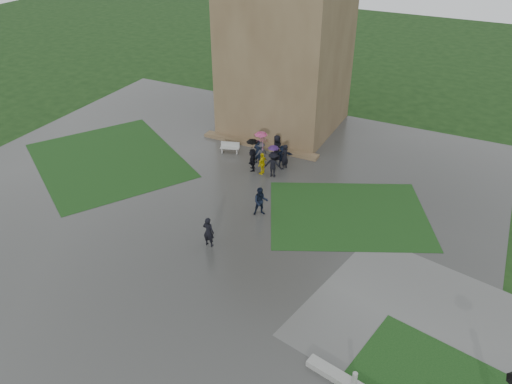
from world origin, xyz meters
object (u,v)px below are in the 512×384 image
at_px(tower, 288,7).
at_px(pedestrian_mid, 261,201).
at_px(pedestrian_near, 208,232).
at_px(bench, 230,147).

bearing_deg(tower, pedestrian_mid, -72.27).
distance_m(tower, pedestrian_near, 18.24).
bearing_deg(pedestrian_near, tower, -80.82).
xyz_separation_m(tower, pedestrian_near, (2.75, -16.10, -8.11)).
height_order(bench, pedestrian_near, pedestrian_near).
distance_m(bench, pedestrian_near, 10.79).
bearing_deg(tower, bench, -103.44).
bearing_deg(pedestrian_near, pedestrian_mid, -107.43).
height_order(tower, pedestrian_mid, tower).
distance_m(tower, pedestrian_mid, 15.21).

